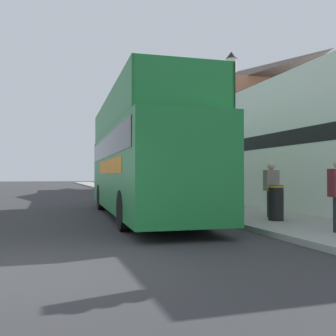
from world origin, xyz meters
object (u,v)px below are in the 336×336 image
(tour_bus, at_px, (141,163))
(parked_car_ahead_of_bus, at_px, (122,190))
(pedestrian_third, at_px, (271,184))
(lamp_post_second, at_px, (158,132))
(litter_bin, at_px, (276,202))
(lamp_post_nearest, at_px, (232,104))

(tour_bus, relative_size, parked_car_ahead_of_bus, 2.68)
(pedestrian_third, relative_size, lamp_post_second, 0.33)
(parked_car_ahead_of_bus, xyz_separation_m, lamp_post_second, (1.58, -1.54, 3.05))
(parked_car_ahead_of_bus, height_order, pedestrian_third, pedestrian_third)
(parked_car_ahead_of_bus, distance_m, litter_bin, 11.35)
(parked_car_ahead_of_bus, relative_size, pedestrian_third, 2.40)
(lamp_post_second, bearing_deg, tour_bus, -110.74)
(pedestrian_third, relative_size, lamp_post_nearest, 0.33)
(tour_bus, xyz_separation_m, lamp_post_nearest, (2.32, -2.35, 1.79))
(litter_bin, bearing_deg, parked_car_ahead_of_bus, 102.60)
(lamp_post_nearest, distance_m, lamp_post_second, 8.52)
(parked_car_ahead_of_bus, xyz_separation_m, litter_bin, (2.48, -11.08, 0.05))
(parked_car_ahead_of_bus, distance_m, pedestrian_third, 10.59)
(parked_car_ahead_of_bus, relative_size, lamp_post_nearest, 0.79)
(tour_bus, bearing_deg, lamp_post_nearest, -43.06)
(parked_car_ahead_of_bus, bearing_deg, tour_bus, -95.62)
(tour_bus, xyz_separation_m, parked_car_ahead_of_bus, (0.75, 7.71, -1.25))
(pedestrian_third, xyz_separation_m, litter_bin, (-0.41, -0.90, -0.49))
(parked_car_ahead_of_bus, relative_size, litter_bin, 3.99)
(lamp_post_nearest, xyz_separation_m, litter_bin, (0.91, -1.02, -2.98))
(litter_bin, bearing_deg, lamp_post_nearest, 131.55)
(parked_car_ahead_of_bus, height_order, lamp_post_nearest, lamp_post_nearest)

